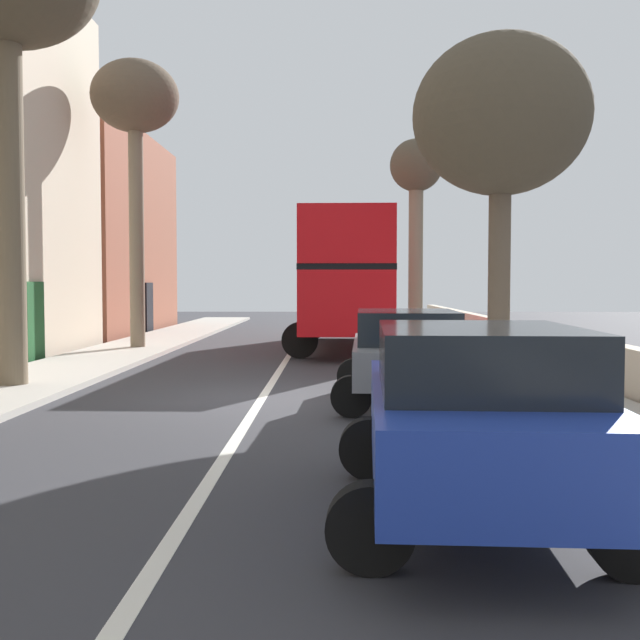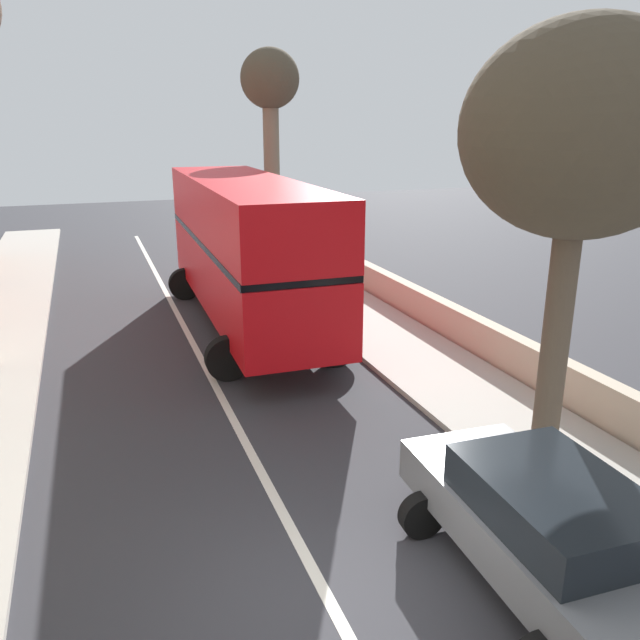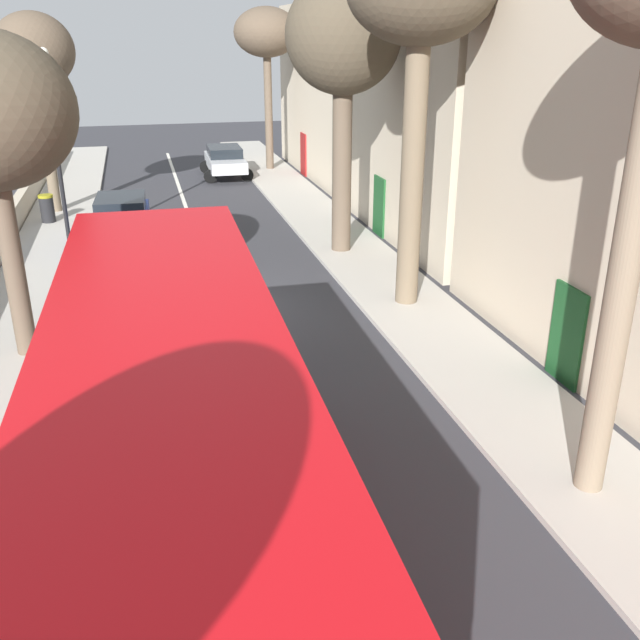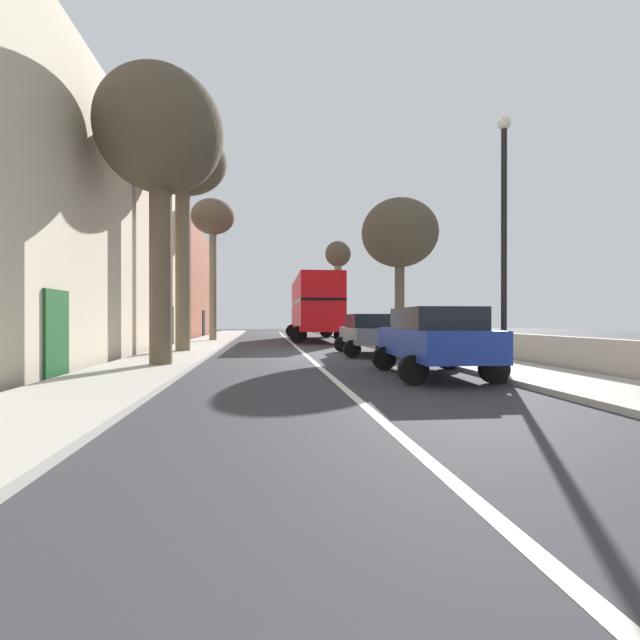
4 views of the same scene
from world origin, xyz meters
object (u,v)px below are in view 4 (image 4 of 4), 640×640
Objects in this scene: parked_car_blue_right_0 at (433,337)px; street_tree_right_1 at (338,262)px; street_tree_left_2 at (183,168)px; double_decker_bus at (314,305)px; street_tree_left_0 at (213,222)px; parked_car_grey_right_1 at (369,331)px; street_tree_right_5 at (400,234)px; street_tree_left_4 at (161,138)px; lamppost_right at (504,223)px.

street_tree_right_1 is (2.24, 25.46, 5.41)m from parked_car_blue_right_0.
street_tree_left_2 is (-7.40, 7.80, 6.61)m from parked_car_blue_right_0.
street_tree_left_0 is (-6.43, -1.21, 5.00)m from double_decker_bus.
parked_car_grey_right_1 is 0.50× the size of street_tree_left_0.
double_decker_bus is at bearing 108.16° from street_tree_right_5.
double_decker_bus is at bearing 67.37° from street_tree_left_4.
street_tree_right_1 is at bearing 68.90° from double_decker_bus.
parked_car_grey_right_1 is 5.50m from street_tree_right_5.
street_tree_left_0 is 1.37× the size of lamppost_right.
double_decker_bus is at bearing 10.64° from street_tree_left_0.
double_decker_bus is 1.15× the size of street_tree_left_2.
parked_car_grey_right_1 is at bearing -129.83° from street_tree_right_5.
street_tree_right_5 is at bearing 5.75° from street_tree_left_2.
street_tree_left_0 is 19.13m from lamppost_right.
street_tree_left_2 reaches higher than street_tree_left_0.
parked_car_grey_right_1 is at bearing 90.00° from parked_car_blue_right_0.
street_tree_left_4 is at bearing -146.25° from street_tree_right_5.
street_tree_left_0 is at bearing -136.23° from street_tree_right_1.
double_decker_bus is at bearing 94.01° from parked_car_grey_right_1.
lamppost_right reaches higher than parked_car_blue_right_0.
street_tree_right_5 is (2.11, 8.75, 4.37)m from parked_car_blue_right_0.
parked_car_blue_right_0 is 0.98× the size of parked_car_grey_right_1.
street_tree_right_5 is at bearing 50.17° from parked_car_grey_right_1.
street_tree_right_5 is 1.09× the size of lamppost_right.
double_decker_bus is 12.92m from street_tree_left_2.
street_tree_left_0 is at bearing 90.83° from street_tree_left_4.
street_tree_left_4 is at bearing -153.01° from parked_car_grey_right_1.
street_tree_left_4 is 9.66m from lamppost_right.
lamppost_right is at bearing -81.64° from double_decker_bus.
parked_car_grey_right_1 is 0.51× the size of street_tree_left_4.
street_tree_right_5 is at bearing 76.48° from parked_car_blue_right_0.
street_tree_right_1 is 24.63m from street_tree_left_4.
street_tree_left_0 is (-7.23, 16.39, 6.40)m from parked_car_blue_right_0.
street_tree_left_4 is (0.20, -13.75, -0.77)m from street_tree_left_0.
street_tree_left_0 reaches higher than lamppost_right.
parked_car_blue_right_0 is 6.23m from parked_car_grey_right_1.
lamppost_right is at bearing -90.97° from street_tree_right_1.
double_decker_bus is 1.30× the size of street_tree_right_1.
parked_car_blue_right_0 is 10.01m from street_tree_right_5.
parked_car_grey_right_1 is 0.68× the size of lamppost_right.
street_tree_left_0 is 1.03× the size of street_tree_left_4.
street_tree_left_0 is 13.15m from street_tree_right_1.
street_tree_left_4 is at bearing 162.78° from lamppost_right.
double_decker_bus is 1.21× the size of street_tree_left_0.
lamppost_right is at bearing -17.22° from street_tree_left_4.
street_tree_left_2 is 1.08× the size of street_tree_left_4.
street_tree_right_1 is at bearing 84.98° from parked_car_blue_right_0.
street_tree_left_0 is 0.96× the size of street_tree_left_2.
parked_car_blue_right_0 is 3.37m from lamppost_right.
double_decker_bus is 1.53× the size of street_tree_right_5.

